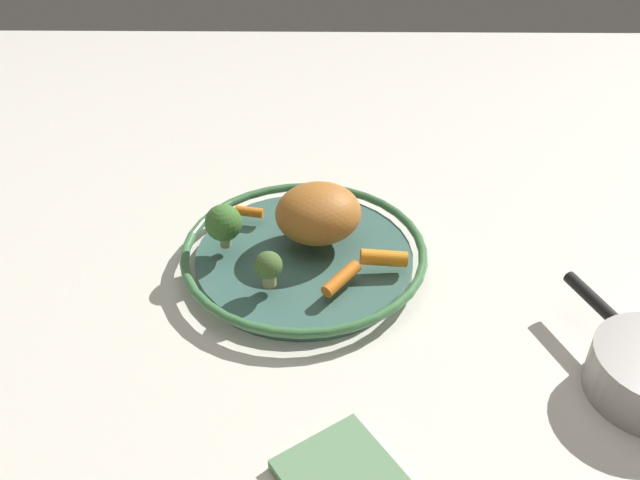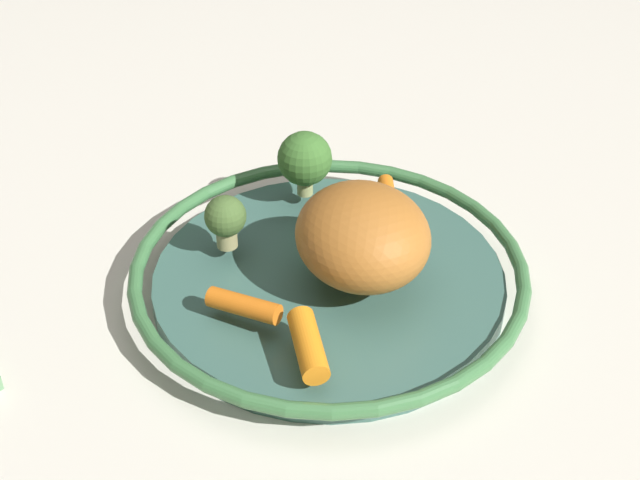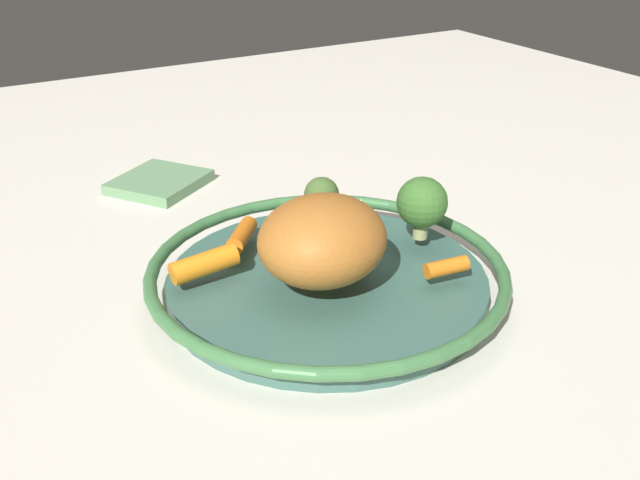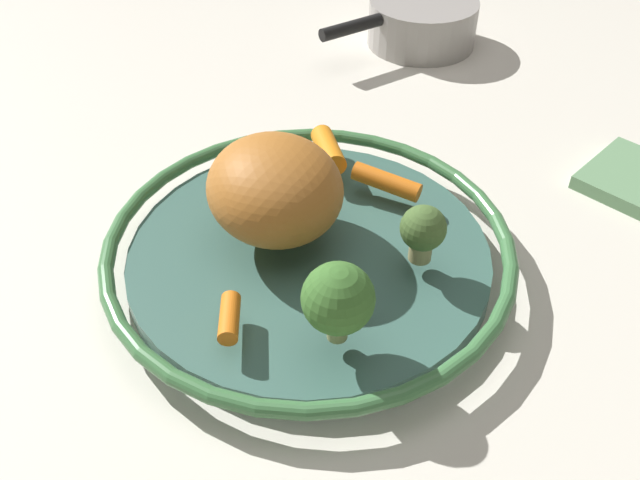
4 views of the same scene
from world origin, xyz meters
name	(u,v)px [view 2 (image 2 of 4)]	position (x,y,z in m)	size (l,w,h in m)	color
ground_plane	(329,294)	(0.00, 0.00, 0.00)	(1.93, 1.93, 0.00)	silver
serving_bowl	(329,278)	(0.00, 0.00, 0.02)	(0.34, 0.34, 0.03)	#3D665B
roast_chicken_piece	(363,236)	(0.02, 0.02, 0.07)	(0.12, 0.11, 0.08)	#AF6727
baby_carrot_left	(387,193)	(-0.08, 0.07, 0.04)	(0.01, 0.01, 0.04)	orange
baby_carrot_right	(244,306)	(0.05, -0.08, 0.04)	(0.02, 0.02, 0.06)	orange
baby_carrot_back	(308,345)	(0.11, -0.04, 0.05)	(0.02, 0.02, 0.06)	orange
broccoli_floret_small	(225,218)	(-0.04, -0.08, 0.06)	(0.04, 0.04, 0.05)	tan
broccoli_floret_large	(309,159)	(-0.11, 0.00, 0.07)	(0.05, 0.05, 0.06)	tan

